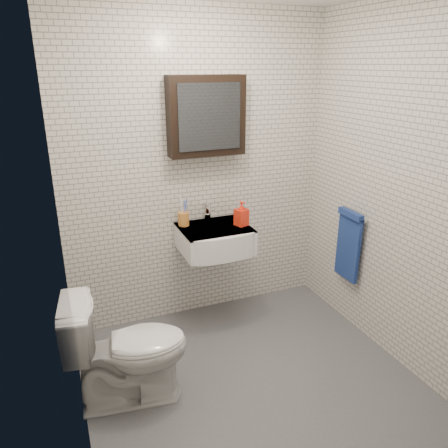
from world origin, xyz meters
The scene contains 9 objects.
ground centered at (0.00, 0.00, 0.01)m, with size 2.20×2.00×0.01m, color #52545A.
room_shell centered at (0.00, 0.00, 1.47)m, with size 2.22×2.02×2.51m.
washbasin centered at (0.05, 0.73, 0.76)m, with size 0.55×0.50×0.20m.
faucet centered at (0.05, 0.93, 0.92)m, with size 0.06×0.20×0.15m.
mirror_cabinet centered at (0.05, 0.93, 1.70)m, with size 0.60×0.15×0.60m.
towel_rail centered at (1.04, 0.35, 0.72)m, with size 0.09×0.30×0.58m.
toothbrush_cup centered at (-0.16, 0.90, 0.91)m, with size 0.10×0.10×0.24m.
soap_bottle centered at (0.27, 0.73, 0.95)m, with size 0.09×0.09×0.20m, color #EC5718.
toilet centered at (-0.80, 0.11, 0.38)m, with size 0.43×0.75×0.76m, color white.
Camera 1 is at (-1.12, -2.27, 2.08)m, focal length 35.00 mm.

